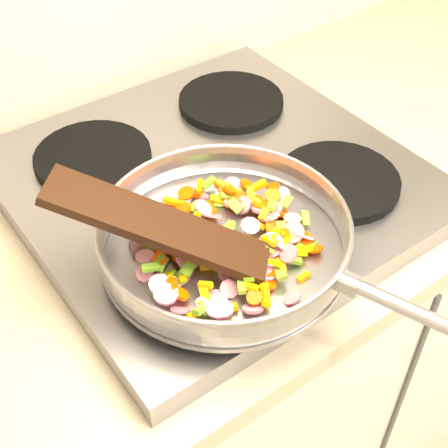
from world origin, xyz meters
TOP-DOWN VIEW (x-y plane):
  - base_cabinet at (0.00, 1.67)m, footprint 3.00×0.65m
  - cooktop at (-0.70, 1.67)m, footprint 0.60×0.60m
  - grate_fl at (-0.84, 1.52)m, footprint 0.19×0.19m
  - grate_fr at (-0.56, 1.52)m, footprint 0.19×0.19m
  - grate_bl at (-0.84, 1.81)m, footprint 0.19×0.19m
  - grate_br at (-0.56, 1.81)m, footprint 0.19×0.19m
  - saute_pan at (-0.80, 1.50)m, footprint 0.38×0.52m
  - vegetable_heap at (-0.79, 1.51)m, footprint 0.27×0.27m
  - wooden_spatula at (-0.88, 1.53)m, footprint 0.24×0.24m

SIDE VIEW (x-z plane):
  - base_cabinet at x=0.00m, z-range 0.00..0.86m
  - cooktop at x=-0.70m, z-range 0.90..0.94m
  - grate_fl at x=-0.84m, z-range 0.94..0.96m
  - grate_fr at x=-0.56m, z-range 0.94..0.96m
  - grate_bl at x=-0.84m, z-range 0.94..0.96m
  - grate_br at x=-0.56m, z-range 0.94..0.96m
  - vegetable_heap at x=-0.79m, z-range 0.95..1.00m
  - saute_pan at x=-0.80m, z-range 0.96..1.02m
  - wooden_spatula at x=-0.88m, z-range 0.97..1.09m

